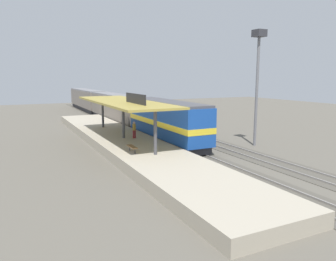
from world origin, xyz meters
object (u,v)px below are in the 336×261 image
object	(u,v)px
passenger_carriage_rear	(87,99)
platform_bench	(132,147)
locomotive	(166,121)
person_waiting	(134,129)
light_mast	(258,64)
passenger_carriage_front	(116,108)

from	to	relation	value
passenger_carriage_rear	platform_bench	bearing A→B (deg)	-97.65
locomotive	person_waiting	bearing A→B (deg)	-178.56
light_mast	person_waiting	xyz separation A→B (m)	(-11.49, 4.91, -6.54)
platform_bench	locomotive	size ratio (longest dim) A/B	0.12
passenger_carriage_front	platform_bench	bearing A→B (deg)	-104.12
platform_bench	locomotive	distance (m)	8.45
platform_bench	passenger_carriage_rear	xyz separation A→B (m)	(6.00, 44.65, 0.97)
platform_bench	passenger_carriage_front	size ratio (longest dim) A/B	0.08
locomotive	person_waiting	world-z (taller)	locomotive
person_waiting	passenger_carriage_rear	bearing A→B (deg)	84.58
platform_bench	light_mast	distance (m)	15.52
platform_bench	passenger_carriage_front	world-z (taller)	passenger_carriage_front
passenger_carriage_front	light_mast	xyz separation A→B (m)	(7.80, -23.00, 6.08)
locomotive	light_mast	world-z (taller)	light_mast
passenger_carriage_front	person_waiting	bearing A→B (deg)	-101.53
locomotive	passenger_carriage_rear	size ratio (longest dim) A/B	0.72
light_mast	passenger_carriage_rear	bearing A→B (deg)	100.10
passenger_carriage_rear	light_mast	bearing A→B (deg)	-79.90
platform_bench	light_mast	world-z (taller)	light_mast
platform_bench	locomotive	xyz separation A→B (m)	(6.00, 5.85, 1.07)
passenger_carriage_rear	passenger_carriage_front	bearing A→B (deg)	-90.00
passenger_carriage_front	passenger_carriage_rear	size ratio (longest dim) A/B	1.00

